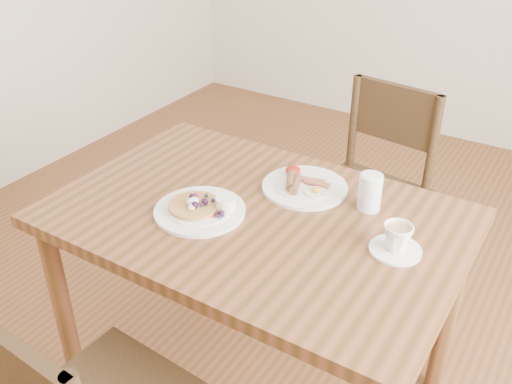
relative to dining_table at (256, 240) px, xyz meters
The scene contains 6 objects.
dining_table is the anchor object (origin of this frame).
chair_far 0.79m from the dining_table, 84.51° to the left, with size 0.47×0.47×0.88m.
pancake_plate 0.20m from the dining_table, 147.42° to the right, with size 0.27×0.27×0.06m.
breakfast_plate 0.23m from the dining_table, 75.02° to the left, with size 0.27×0.27×0.04m.
teacup_saucer 0.44m from the dining_table, ahead, with size 0.14×0.14×0.08m.
water_glass 0.37m from the dining_table, 36.24° to the left, with size 0.07×0.07×0.11m, color silver.
Camera 1 is at (0.75, -1.20, 1.66)m, focal length 40.00 mm.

